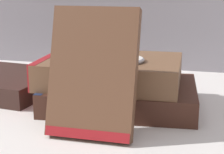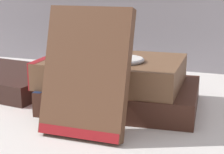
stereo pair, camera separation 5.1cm
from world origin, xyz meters
name	(u,v)px [view 2 (the right image)]	position (x,y,z in m)	size (l,w,h in m)	color
ground_plane	(100,117)	(0.00, 0.00, 0.00)	(3.00, 3.00, 0.00)	silver
book_flat_bottom	(119,95)	(0.01, 0.06, 0.02)	(0.24, 0.19, 0.04)	#422319
book_flat_top	(108,71)	(-0.01, 0.05, 0.06)	(0.22, 0.16, 0.04)	brown
book_leaning_front	(86,77)	(0.01, -0.06, 0.08)	(0.11, 0.06, 0.16)	brown
pocket_watch	(125,60)	(0.02, 0.04, 0.08)	(0.06, 0.06, 0.01)	white
reading_glasses	(130,81)	(-0.02, 0.20, 0.00)	(0.10, 0.06, 0.00)	#4C3828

